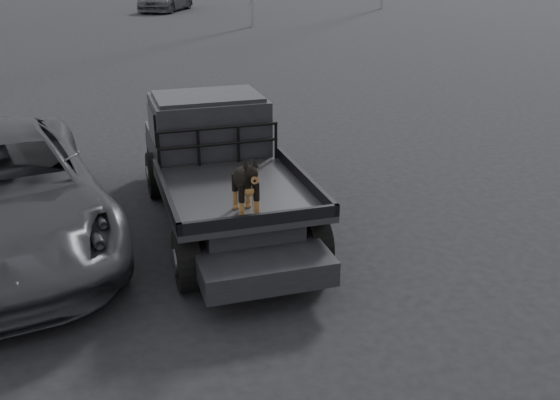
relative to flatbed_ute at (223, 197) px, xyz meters
name	(u,v)px	position (x,y,z in m)	size (l,w,h in m)	color
ground	(259,268)	(0.14, -1.48, -0.46)	(120.00, 120.00, 0.00)	black
flatbed_ute	(223,197)	(0.00, 0.00, 0.00)	(2.00, 5.40, 0.92)	black
ute_cab	(209,122)	(0.00, 0.95, 0.90)	(1.72, 1.30, 0.88)	black
headache_rack	(219,146)	(0.00, 0.20, 0.74)	(1.80, 0.08, 0.55)	black
dog	(245,185)	(-0.08, -1.72, 0.83)	(0.32, 0.60, 0.74)	black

